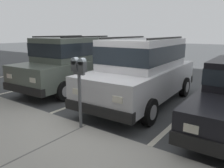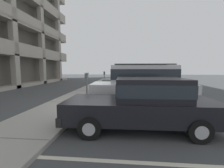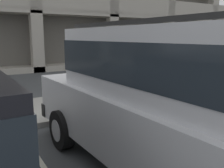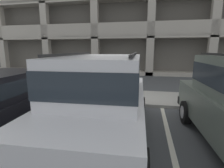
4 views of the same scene
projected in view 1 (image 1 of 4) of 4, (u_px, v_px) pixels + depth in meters
name	position (u px, v px, depth m)	size (l,w,h in m)	color
ground_plane	(92.00, 129.00, 5.15)	(80.00, 80.00, 0.10)	#444749
sidewalk	(46.00, 148.00, 4.10)	(40.00, 2.20, 0.12)	#9E9B93
parking_stall_lines	(85.00, 101.00, 7.10)	(12.13, 4.80, 0.01)	silver
silver_suv	(143.00, 68.00, 6.69)	(2.16, 4.85, 2.03)	silver
dark_hatchback	(74.00, 61.00, 8.53)	(2.21, 4.88, 2.03)	#5B665B
parking_meter_near	(79.00, 76.00, 4.58)	(0.35, 0.12, 1.54)	#595B60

